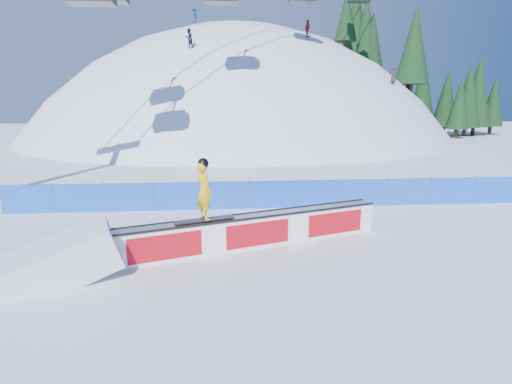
{
  "coord_description": "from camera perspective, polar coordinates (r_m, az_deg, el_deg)",
  "views": [
    {
      "loc": [
        -2.13,
        -11.91,
        4.42
      ],
      "look_at": [
        -0.93,
        1.88,
        1.31
      ],
      "focal_mm": 28.0,
      "sensor_mm": 36.0,
      "label": 1
    }
  ],
  "objects": [
    {
      "name": "ground",
      "position": [
        12.88,
        4.89,
        -7.47
      ],
      "size": [
        160.0,
        160.0,
        0.0
      ],
      "primitive_type": "plane",
      "color": "white",
      "rests_on": "ground"
    },
    {
      "name": "snow_hill",
      "position": [
        58.42,
        -2.53,
        -9.94
      ],
      "size": [
        64.0,
        64.0,
        64.0
      ],
      "color": "white",
      "rests_on": "ground"
    },
    {
      "name": "treeline",
      "position": [
        60.55,
        22.44,
        15.97
      ],
      "size": [
        26.41,
        13.63,
        22.06
      ],
      "color": "#2F1F13",
      "rests_on": "ground"
    },
    {
      "name": "safety_fence",
      "position": [
        16.98,
        2.36,
        -0.36
      ],
      "size": [
        22.05,
        0.05,
        1.3
      ],
      "color": "blue",
      "rests_on": "ground"
    },
    {
      "name": "rail_box",
      "position": [
        12.51,
        -0.22,
        -5.54
      ],
      "size": [
        8.44,
        3.39,
        1.05
      ],
      "rotation": [
        0.0,
        0.0,
        0.33
      ],
      "color": "white",
      "rests_on": "ground"
    },
    {
      "name": "snow_ramp",
      "position": [
        11.78,
        -25.77,
        -10.72
      ],
      "size": [
        3.39,
        2.7,
        1.84
      ],
      "primitive_type": null,
      "rotation": [
        0.0,
        -0.31,
        0.33
      ],
      "color": "white",
      "rests_on": "ground"
    },
    {
      "name": "snowboarder",
      "position": [
        11.61,
        -7.45,
        0.26
      ],
      "size": [
        1.77,
        0.87,
        1.84
      ],
      "rotation": [
        0.0,
        0.0,
        2.14
      ],
      "color": "black",
      "rests_on": "rail_box"
    },
    {
      "name": "distant_skiers",
      "position": [
        42.71,
        0.22,
        21.44
      ],
      "size": [
        20.65,
        10.77,
        8.27
      ],
      "color": "black",
      "rests_on": "ground"
    }
  ]
}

